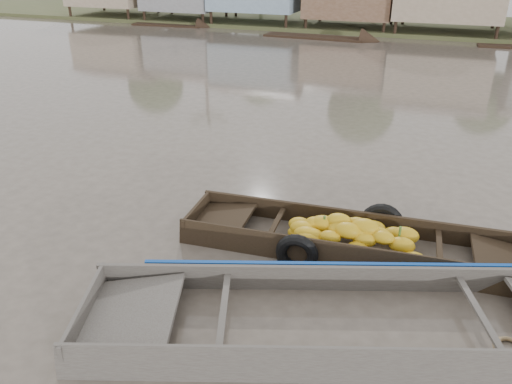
% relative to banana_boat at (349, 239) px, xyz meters
% --- Properties ---
extents(ground, '(120.00, 120.00, 0.00)m').
position_rel_banana_boat_xyz_m(ground, '(-1.68, -1.47, -0.21)').
color(ground, '#50473D').
rests_on(ground, ground).
extents(banana_boat, '(6.57, 1.98, 0.91)m').
position_rel_banana_boat_xyz_m(banana_boat, '(0.00, 0.00, 0.00)').
color(banana_boat, black).
rests_on(banana_boat, ground).
extents(viewer_boat, '(8.25, 4.65, 0.64)m').
position_rel_banana_boat_xyz_m(viewer_boat, '(0.48, -2.22, -0.14)').
color(viewer_boat, '#433D39').
rests_on(viewer_boat, ground).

